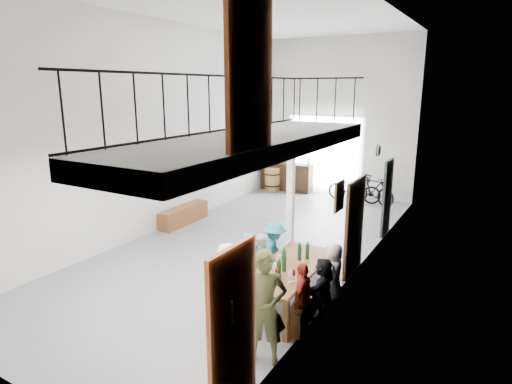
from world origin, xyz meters
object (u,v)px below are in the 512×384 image
Objects in this scene: tasting_table at (289,271)px; bench_inner at (253,287)px; oak_barrel at (272,179)px; serving_counter at (287,177)px; bicycle_near at (354,188)px; side_bench at (184,215)px; host_standing at (265,308)px.

tasting_table is 1.14× the size of bench_inner.
serving_counter reaches higher than oak_barrel.
bicycle_near reaches higher than bench_inner.
bicycle_near reaches higher than oak_barrel.
bicycle_near reaches higher than tasting_table.
oak_barrel is at bearing 86.21° from side_bench.
serving_counter is (0.75, 5.15, 0.27)m from side_bench.
tasting_table is 0.86m from bench_inner.
serving_counter is 1.09× the size of bicycle_near.
oak_barrel is (-3.66, 7.67, 0.20)m from bench_inner.
tasting_table reaches higher than side_bench.
host_standing reaches higher than tasting_table.
host_standing reaches higher than oak_barrel.
bicycle_near is at bearing 76.13° from host_standing.
tasting_table is 8.82m from oak_barrel.
serving_counter is 1.17× the size of host_standing.
serving_counter is 2.76m from bicycle_near.
tasting_table is at bearing -60.19° from oak_barrel.
side_bench is (-3.98, 2.87, 0.02)m from bench_inner.
serving_counter is at bearing 114.05° from bench_inner.
bicycle_near is (3.16, -0.03, 0.04)m from oak_barrel.
oak_barrel is at bearing 93.63° from host_standing.
oak_barrel is 0.57m from serving_counter.
bench_inner is (-0.72, -0.02, -0.47)m from tasting_table.
oak_barrel is 0.44× the size of serving_counter.
serving_counter reaches higher than bench_inner.
serving_counter is 10.48m from host_standing.
side_bench is 5.21m from serving_counter.
oak_barrel is at bearing 117.94° from tasting_table.
bench_inner is 8.50m from oak_barrel.
tasting_table is 8.93m from serving_counter.
host_standing is (4.32, -9.54, 0.32)m from serving_counter.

